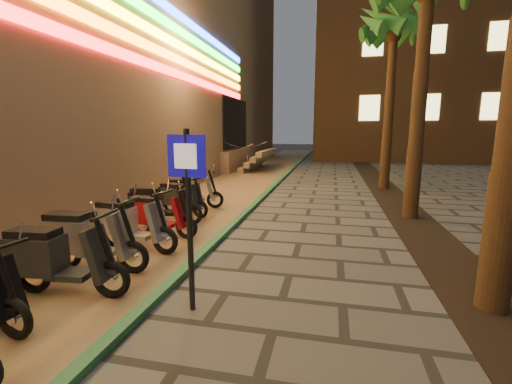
% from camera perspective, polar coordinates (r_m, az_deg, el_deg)
% --- Properties ---
extents(ground, '(120.00, 120.00, 0.00)m').
position_cam_1_polar(ground, '(3.94, -13.18, -26.80)').
color(ground, '#474442').
rests_on(ground, ground).
extents(parking_strip, '(3.40, 60.00, 0.01)m').
position_cam_1_polar(parking_strip, '(13.63, -4.98, 0.20)').
color(parking_strip, '#8C7251').
rests_on(parking_strip, ground).
extents(green_curb, '(0.18, 60.00, 0.10)m').
position_cam_1_polar(green_curb, '(13.22, 2.07, 0.12)').
color(green_curb, '#286C42').
rests_on(green_curb, ground).
extents(planting_strip, '(1.20, 40.00, 0.02)m').
position_cam_1_polar(planting_strip, '(8.43, 26.95, -7.09)').
color(planting_strip, black).
rests_on(planting_strip, ground).
extents(apartment_block, '(18.00, 16.06, 25.00)m').
position_cam_1_polar(apartment_block, '(37.04, 26.34, 25.07)').
color(apartment_block, brown).
rests_on(apartment_block, ground).
extents(palm_d, '(2.97, 3.02, 7.16)m').
position_cam_1_polar(palm_d, '(15.39, 21.97, 22.96)').
color(palm_d, '#472D19').
rests_on(palm_d, ground).
extents(pedestrian_sign, '(0.52, 0.11, 2.38)m').
position_cam_1_polar(pedestrian_sign, '(4.38, -11.23, -0.70)').
color(pedestrian_sign, black).
rests_on(pedestrian_sign, ground).
extents(scooter_6, '(1.81, 0.66, 1.27)m').
position_cam_1_polar(scooter_6, '(5.76, -30.64, -9.48)').
color(scooter_6, black).
rests_on(scooter_6, ground).
extents(scooter_7, '(1.83, 0.64, 1.29)m').
position_cam_1_polar(scooter_7, '(6.50, -26.73, -6.95)').
color(scooter_7, black).
rests_on(scooter_7, ground).
extents(scooter_8, '(1.79, 0.67, 1.26)m').
position_cam_1_polar(scooter_8, '(7.26, -20.65, -4.91)').
color(scooter_8, black).
rests_on(scooter_8, ground).
extents(scooter_9, '(1.64, 0.58, 1.16)m').
position_cam_1_polar(scooter_9, '(8.01, -16.55, -3.60)').
color(scooter_9, black).
rests_on(scooter_9, ground).
extents(scooter_10, '(1.79, 0.85, 1.26)m').
position_cam_1_polar(scooter_10, '(8.90, -16.14, -1.95)').
color(scooter_10, black).
rests_on(scooter_10, ground).
extents(scooter_11, '(1.61, 0.86, 1.14)m').
position_cam_1_polar(scooter_11, '(9.88, -12.78, -0.92)').
color(scooter_11, black).
rests_on(scooter_11, ground).
extents(scooter_12, '(1.67, 0.90, 1.19)m').
position_cam_1_polar(scooter_12, '(10.60, -11.19, -0.01)').
color(scooter_12, black).
rests_on(scooter_12, ground).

